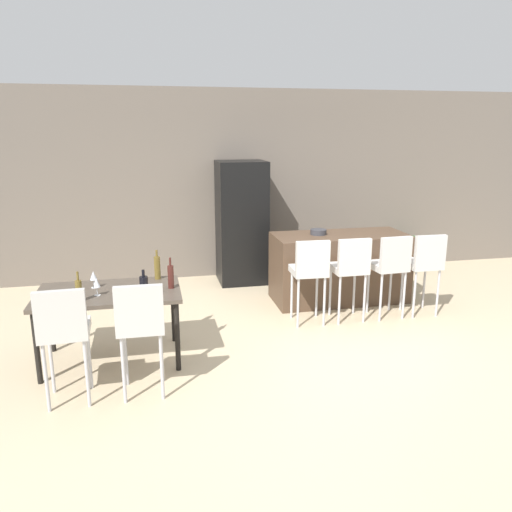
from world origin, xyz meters
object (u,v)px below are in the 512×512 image
at_px(dining_table, 109,298).
at_px(wine_bottle_far, 171,276).
at_px(bar_chair_left, 310,268).
at_px(wine_bottle_right, 144,287).
at_px(bar_chair_middle, 350,266).
at_px(kitchen_island, 339,267).
at_px(dining_chair_near, 64,327).
at_px(wine_bottle_end, 79,290).
at_px(bar_chair_right, 390,263).
at_px(wine_glass_middle, 93,276).
at_px(bar_chair_far, 425,261).
at_px(dining_chair_far, 140,321).
at_px(fruit_bowl, 318,232).
at_px(wine_bottle_inner, 157,267).
at_px(refrigerator, 242,222).
at_px(potted_plant, 411,250).
at_px(wine_glass_left, 96,283).

distance_m(dining_table, wine_bottle_far, 0.64).
bearing_deg(bar_chair_left, wine_bottle_right, -156.03).
height_order(bar_chair_middle, wine_bottle_far, wine_bottle_far).
bearing_deg(bar_chair_left, bar_chair_middle, -0.01).
bearing_deg(kitchen_island, dining_chair_near, -147.34).
height_order(bar_chair_middle, dining_chair_near, same).
bearing_deg(wine_bottle_end, bar_chair_right, 12.59).
xyz_separation_m(bar_chair_left, wine_glass_middle, (-2.40, -0.39, 0.17)).
height_order(bar_chair_far, dining_chair_far, same).
height_order(kitchen_island, bar_chair_middle, bar_chair_middle).
height_order(wine_glass_middle, fruit_bowl, fruit_bowl).
bearing_deg(wine_bottle_end, wine_bottle_inner, 38.75).
bearing_deg(dining_chair_near, refrigerator, 56.97).
xyz_separation_m(bar_chair_middle, dining_table, (-2.76, -0.53, -0.03)).
height_order(wine_glass_middle, potted_plant, wine_glass_middle).
xyz_separation_m(bar_chair_left, dining_chair_near, (-2.57, -1.31, 0.00)).
relative_size(bar_chair_left, bar_chair_right, 1.00).
xyz_separation_m(bar_chair_middle, wine_glass_middle, (-2.91, -0.39, 0.17)).
bearing_deg(wine_bottle_right, bar_chair_right, 16.10).
bearing_deg(bar_chair_far, bar_chair_left, 180.00).
bearing_deg(kitchen_island, bar_chair_right, -65.39).
height_order(dining_chair_near, wine_glass_left, dining_chair_near).
height_order(bar_chair_left, wine_bottle_inner, wine_bottle_inner).
bearing_deg(refrigerator, kitchen_island, -45.45).
relative_size(bar_chair_right, wine_bottle_right, 3.68).
xyz_separation_m(wine_bottle_far, wine_bottle_end, (-0.85, -0.23, -0.02)).
height_order(bar_chair_left, bar_chair_middle, same).
distance_m(dining_table, dining_chair_far, 0.84).
xyz_separation_m(bar_chair_right, bar_chair_far, (0.46, -0.00, 0.00)).
relative_size(kitchen_island, bar_chair_right, 1.72).
xyz_separation_m(dining_chair_near, fruit_bowl, (2.95, 2.13, 0.26)).
relative_size(dining_table, wine_bottle_inner, 4.40).
distance_m(wine_bottle_inner, wine_bottle_end, 0.93).
bearing_deg(fruit_bowl, dining_table, -152.84).
distance_m(bar_chair_left, wine_glass_left, 2.44).
bearing_deg(bar_chair_left, bar_chair_right, 0.01).
height_order(wine_bottle_inner, wine_glass_left, wine_bottle_inner).
height_order(dining_chair_near, fruit_bowl, dining_chair_near).
height_order(bar_chair_middle, dining_chair_far, same).
xyz_separation_m(bar_chair_middle, bar_chair_right, (0.52, 0.00, 0.00)).
bearing_deg(dining_table, kitchen_island, 23.91).
xyz_separation_m(bar_chair_right, dining_chair_far, (-2.97, -1.31, 0.00)).
bearing_deg(potted_plant, kitchen_island, -146.26).
xyz_separation_m(kitchen_island, dining_table, (-2.93, -1.30, 0.21)).
bearing_deg(fruit_bowl, wine_glass_left, -151.75).
relative_size(wine_bottle_far, wine_glass_middle, 1.82).
distance_m(dining_chair_far, wine_glass_middle, 1.04).
bearing_deg(kitchen_island, wine_bottle_inner, -158.26).
height_order(bar_chair_far, wine_bottle_end, bar_chair_far).
bearing_deg(bar_chair_middle, potted_plant, 45.48).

